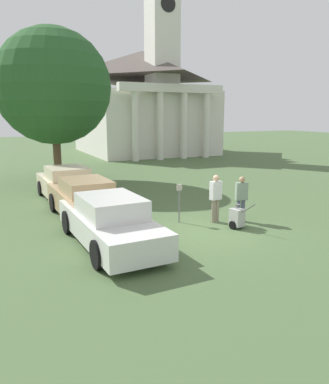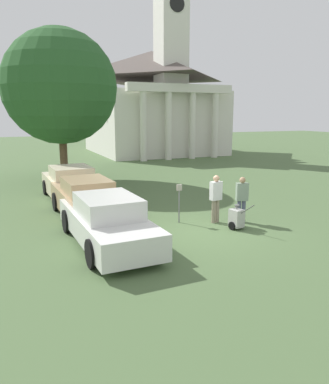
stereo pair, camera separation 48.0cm
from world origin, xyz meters
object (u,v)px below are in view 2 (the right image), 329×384
at_px(person_supervisor, 242,197).
at_px(equipment_cart, 237,218).
at_px(parked_car_tan, 86,199).
at_px(person_worker, 216,196).
at_px(parking_meter, 179,196).
at_px(parked_car_white, 107,221).
at_px(church, 153,100).
at_px(parked_car_cream, 71,184).

xyz_separation_m(person_supervisor, equipment_cart, (-0.63, -0.65, -0.55)).
relative_size(parked_car_tan, equipment_cart, 5.24).
bearing_deg(person_worker, parking_meter, -31.09).
bearing_deg(person_supervisor, parked_car_white, 21.16).
distance_m(parked_car_tan, church, 25.37).
bearing_deg(person_supervisor, church, -87.48).
bearing_deg(church, person_supervisor, -104.09).
relative_size(parked_car_white, parking_meter, 3.80).
distance_m(parked_car_white, church, 28.14).
bearing_deg(parked_car_cream, person_worker, -57.51).
bearing_deg(person_supervisor, equipment_cart, 62.56).
distance_m(parked_car_tan, person_worker, 4.81).
height_order(parked_car_white, parking_meter, parked_car_white).
bearing_deg(parking_meter, parked_car_tan, 147.48).
bearing_deg(parked_car_tan, parking_meter, -35.04).
distance_m(person_worker, church, 26.02).
bearing_deg(person_worker, equipment_cart, 98.25).
distance_m(parked_car_tan, parking_meter, 3.51).
bearing_deg(parked_car_tan, parked_car_cream, 87.49).
distance_m(person_supervisor, equipment_cart, 1.06).
relative_size(parking_meter, equipment_cart, 1.39).
bearing_deg(parked_car_white, parking_meter, 19.97).
xyz_separation_m(parked_car_white, parked_car_cream, (-0.00, 6.63, 0.01)).
bearing_deg(equipment_cart, parked_car_cream, 111.77).
relative_size(parked_car_white, equipment_cart, 5.29).
xyz_separation_m(parked_car_white, church, (11.32, 25.35, 4.58)).
distance_m(parked_car_tan, equipment_cart, 5.56).
xyz_separation_m(parked_car_cream, church, (11.32, 18.71, 4.57)).
xyz_separation_m(person_worker, church, (7.16, 24.65, 4.29)).
bearing_deg(parked_car_cream, equipment_cart, -59.78).
height_order(parking_meter, equipment_cart, parking_meter).
height_order(person_worker, church, church).
bearing_deg(parked_car_cream, parking_meter, -63.88).
bearing_deg(equipment_cart, parked_car_tan, 131.86).
relative_size(parked_car_tan, parked_car_cream, 1.07).
distance_m(parked_car_cream, person_worker, 7.25).
distance_m(parked_car_white, person_worker, 4.22).
relative_size(parked_car_white, person_worker, 3.07).
xyz_separation_m(parking_meter, church, (8.36, 24.13, 4.31)).
bearing_deg(parked_car_cream, parked_car_tan, -92.51).
distance_m(parked_car_white, parked_car_tan, 3.11).
xyz_separation_m(parked_car_white, person_worker, (4.15, 0.70, 0.29)).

